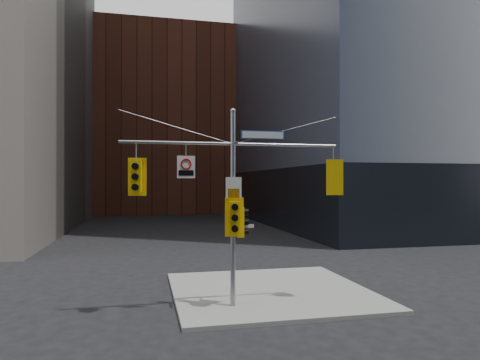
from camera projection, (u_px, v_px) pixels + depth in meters
name	position (u px, v px, depth m)	size (l,w,h in m)	color
ground	(246.00, 328.00, 13.48)	(160.00, 160.00, 0.00)	black
sidewalk_corner	(270.00, 291.00, 17.82)	(8.00, 8.00, 0.15)	gray
podium_ne	(412.00, 196.00, 50.86)	(36.40, 36.40, 6.00)	black
brick_midrise	(164.00, 126.00, 70.16)	(26.00, 20.00, 28.00)	brown
signal_assembly	(233.00, 188.00, 15.45)	(8.00, 0.80, 7.30)	gray
traffic_light_west_arm	(136.00, 177.00, 14.72)	(0.63, 0.56, 1.33)	yellow
traffic_light_east_arm	(333.00, 177.00, 16.32)	(0.64, 0.56, 1.35)	yellow
traffic_light_pole_side	(242.00, 222.00, 15.52)	(0.45, 0.38, 1.09)	yellow
traffic_light_pole_front	(235.00, 217.00, 15.19)	(0.67, 0.59, 1.41)	yellow
street_sign_blade	(263.00, 135.00, 15.72)	(1.65, 0.07, 0.32)	#104698
regulatory_sign_arm	(186.00, 166.00, 15.07)	(0.63, 0.07, 0.79)	silver
regulatory_sign_pole	(234.00, 188.00, 15.34)	(0.57, 0.08, 0.75)	silver
street_blade_ew	(245.00, 226.00, 15.55)	(0.66, 0.03, 0.13)	silver
street_blade_ns	(230.00, 227.00, 15.89)	(0.07, 0.78, 0.16)	#145926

